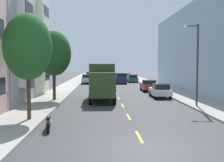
# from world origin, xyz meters

# --- Properties ---
(ground_plane) EXTENTS (160.00, 160.00, 0.00)m
(ground_plane) POSITION_xyz_m (0.00, 30.00, 0.00)
(ground_plane) COLOR #38383A
(sidewalk_left) EXTENTS (3.20, 120.00, 0.14)m
(sidewalk_left) POSITION_xyz_m (-7.10, 28.00, 0.07)
(sidewalk_left) COLOR #A39E93
(sidewalk_left) RESTS_ON ground_plane
(sidewalk_right) EXTENTS (3.20, 120.00, 0.14)m
(sidewalk_right) POSITION_xyz_m (7.10, 28.00, 0.07)
(sidewalk_right) COLOR #A39E93
(sidewalk_right) RESTS_ON ground_plane
(lane_centerline_dashes) EXTENTS (0.14, 47.20, 0.01)m
(lane_centerline_dashes) POSITION_xyz_m (0.00, 24.50, 0.00)
(lane_centerline_dashes) COLOR yellow
(lane_centerline_dashes) RESTS_ON ground_plane
(street_tree_nearest) EXTENTS (2.97, 2.97, 6.59)m
(street_tree_nearest) POSITION_xyz_m (-6.40, 5.84, 4.65)
(street_tree_nearest) COLOR #47331E
(street_tree_nearest) RESTS_ON sidewalk_left
(street_tree_second) EXTENTS (3.31, 3.31, 6.64)m
(street_tree_second) POSITION_xyz_m (-6.40, 14.94, 4.61)
(street_tree_second) COLOR #47331E
(street_tree_second) RESTS_ON sidewalk_left
(street_lamp) EXTENTS (1.35, 0.28, 6.72)m
(street_lamp) POSITION_xyz_m (5.95, 10.78, 4.04)
(street_lamp) COLOR #38383D
(street_lamp) RESTS_ON sidewalk_right
(delivery_box_truck) EXTENTS (2.51, 7.18, 3.62)m
(delivery_box_truck) POSITION_xyz_m (-1.80, 15.34, 2.00)
(delivery_box_truck) COLOR #2D471E
(delivery_box_truck) RESTS_ON ground_plane
(parked_hatchback_red) EXTENTS (1.77, 4.01, 1.50)m
(parked_hatchback_red) POSITION_xyz_m (4.45, 23.95, 0.76)
(parked_hatchback_red) COLOR #AD1E1E
(parked_hatchback_red) RESTS_ON ground_plane
(parked_pickup_burgundy) EXTENTS (2.05, 5.32, 1.73)m
(parked_pickup_burgundy) POSITION_xyz_m (-4.36, 52.43, 0.83)
(parked_pickup_burgundy) COLOR maroon
(parked_pickup_burgundy) RESTS_ON ground_plane
(parked_hatchback_white) EXTENTS (1.76, 4.01, 1.50)m
(parked_hatchback_white) POSITION_xyz_m (4.48, 17.25, 0.76)
(parked_hatchback_white) COLOR silver
(parked_hatchback_white) RESTS_ON ground_plane
(parked_wagon_teal) EXTENTS (1.90, 4.73, 1.50)m
(parked_wagon_teal) POSITION_xyz_m (4.37, 41.72, 0.80)
(parked_wagon_teal) COLOR #195B60
(parked_wagon_teal) RESTS_ON ground_plane
(parked_pickup_sky) EXTENTS (2.08, 5.33, 1.73)m
(parked_pickup_sky) POSITION_xyz_m (-4.28, 38.32, 0.83)
(parked_pickup_sky) COLOR #7A9EC6
(parked_pickup_sky) RESTS_ON ground_plane
(parked_sedan_charcoal) EXTENTS (1.86, 4.53, 1.43)m
(parked_sedan_charcoal) POSITION_xyz_m (4.22, 50.67, 0.75)
(parked_sedan_charcoal) COLOR #333338
(parked_sedan_charcoal) RESTS_ON ground_plane
(parked_wagon_champagne) EXTENTS (1.83, 4.70, 1.50)m
(parked_wagon_champagne) POSITION_xyz_m (-4.21, 44.07, 0.80)
(parked_wagon_champagne) COLOR tan
(parked_wagon_champagne) RESTS_ON ground_plane
(moving_navy_sedan) EXTENTS (1.95, 4.80, 1.93)m
(moving_navy_sedan) POSITION_xyz_m (1.80, 38.02, 0.99)
(moving_navy_sedan) COLOR navy
(moving_navy_sedan) RESTS_ON ground_plane
(parked_motorcycle) EXTENTS (0.62, 2.05, 0.90)m
(parked_motorcycle) POSITION_xyz_m (-4.75, 3.59, 0.41)
(parked_motorcycle) COLOR black
(parked_motorcycle) RESTS_ON ground_plane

